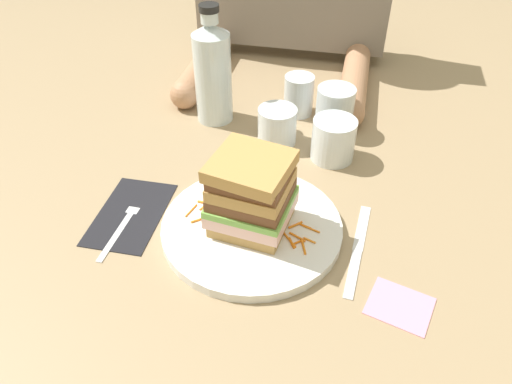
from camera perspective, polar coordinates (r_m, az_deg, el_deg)
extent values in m
plane|color=#9E8460|center=(0.79, -0.15, -3.54)|extent=(3.00, 3.00, 0.00)
cylinder|color=white|center=(0.77, -0.48, -4.13)|extent=(0.28, 0.28, 0.02)
cube|color=tan|center=(0.76, -0.49, -3.14)|extent=(0.12, 0.12, 0.02)
cube|color=beige|center=(0.75, -0.50, -2.00)|extent=(0.13, 0.12, 0.02)
cube|color=#7AB74C|center=(0.74, -0.51, -1.10)|extent=(0.13, 0.12, 0.01)
cube|color=brown|center=(0.73, -0.51, -0.26)|extent=(0.12, 0.12, 0.02)
cube|color=tan|center=(0.72, -0.52, 0.90)|extent=(0.12, 0.12, 0.02)
cube|color=brown|center=(0.70, -0.53, 2.08)|extent=(0.12, 0.11, 0.02)
cube|color=tan|center=(0.69, -0.83, 3.06)|extent=(0.13, 0.12, 0.02)
cylinder|color=orange|center=(0.78, -4.97, -2.93)|extent=(0.01, 0.03, 0.00)
cylinder|color=orange|center=(0.78, -6.62, -3.20)|extent=(0.02, 0.02, 0.00)
cylinder|color=orange|center=(0.79, -4.92, -2.55)|extent=(0.03, 0.02, 0.00)
cylinder|color=orange|center=(0.80, -4.64, -1.45)|extent=(0.03, 0.02, 0.00)
cylinder|color=orange|center=(0.80, -6.06, -1.57)|extent=(0.01, 0.02, 0.00)
cylinder|color=orange|center=(0.78, -5.28, -3.22)|extent=(0.03, 0.01, 0.00)
cylinder|color=orange|center=(0.80, -7.56, -2.16)|extent=(0.01, 0.03, 0.00)
cylinder|color=orange|center=(0.81, -6.06, -1.21)|extent=(0.02, 0.00, 0.00)
cylinder|color=orange|center=(0.74, 3.94, -5.60)|extent=(0.02, 0.03, 0.00)
cylinder|color=orange|center=(0.77, 4.63, -3.84)|extent=(0.02, 0.02, 0.00)
cylinder|color=orange|center=(0.74, 4.75, -5.91)|extent=(0.02, 0.01, 0.00)
cylinder|color=orange|center=(0.77, 5.69, -3.96)|extent=(0.02, 0.01, 0.00)
cylinder|color=orange|center=(0.75, 4.83, -5.23)|extent=(0.03, 0.02, 0.00)
cylinder|color=orange|center=(0.74, 6.25, -5.61)|extent=(0.02, 0.01, 0.00)
cylinder|color=orange|center=(0.76, 6.48, -4.31)|extent=(0.03, 0.01, 0.00)
cylinder|color=orange|center=(0.73, 5.55, -6.31)|extent=(0.01, 0.03, 0.00)
cylinder|color=orange|center=(0.74, 4.18, -5.95)|extent=(0.01, 0.02, 0.00)
cube|color=black|center=(0.83, -14.40, -2.43)|extent=(0.11, 0.17, 0.00)
cube|color=silver|center=(0.80, -16.10, -4.83)|extent=(0.01, 0.11, 0.00)
cube|color=silver|center=(0.84, -14.20, -1.91)|extent=(0.02, 0.02, 0.00)
cylinder|color=silver|center=(0.85, -12.90, -0.80)|extent=(0.00, 0.04, 0.00)
cylinder|color=silver|center=(0.85, -13.24, -0.74)|extent=(0.00, 0.04, 0.00)
cylinder|color=silver|center=(0.86, -13.59, -0.68)|extent=(0.00, 0.04, 0.00)
cylinder|color=silver|center=(0.86, -13.93, -0.62)|extent=(0.00, 0.04, 0.00)
cube|color=silver|center=(0.73, 11.21, -9.28)|extent=(0.02, 0.10, 0.00)
cube|color=silver|center=(0.80, 12.24, -4.05)|extent=(0.02, 0.11, 0.00)
cylinder|color=white|center=(0.92, 9.00, 6.05)|extent=(0.08, 0.08, 0.08)
cylinder|color=#E55638|center=(0.93, 8.92, 5.40)|extent=(0.07, 0.07, 0.05)
cylinder|color=silver|center=(1.01, -5.01, 13.02)|extent=(0.07, 0.07, 0.18)
cone|color=silver|center=(0.97, -5.37, 18.40)|extent=(0.07, 0.07, 0.02)
cylinder|color=silver|center=(0.96, -5.45, 19.60)|extent=(0.03, 0.03, 0.02)
cylinder|color=black|center=(0.96, -5.51, 20.56)|extent=(0.04, 0.04, 0.01)
cylinder|color=silver|center=(1.00, 9.14, 9.42)|extent=(0.08, 0.08, 0.09)
cylinder|color=silver|center=(1.05, 5.00, 11.18)|extent=(0.06, 0.06, 0.08)
cylinder|color=silver|center=(0.96, 2.48, 7.72)|extent=(0.08, 0.08, 0.07)
cube|color=pink|center=(0.71, 16.40, -12.56)|extent=(0.10, 0.09, 0.00)
cylinder|color=tan|center=(1.21, -6.09, 14.36)|extent=(0.06, 0.28, 0.06)
cylinder|color=tan|center=(1.15, 11.37, 12.52)|extent=(0.06, 0.28, 0.06)
sphere|color=tan|center=(1.09, -8.32, 11.18)|extent=(0.06, 0.06, 0.06)
sphere|color=tan|center=(1.03, 10.85, 9.04)|extent=(0.06, 0.06, 0.06)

